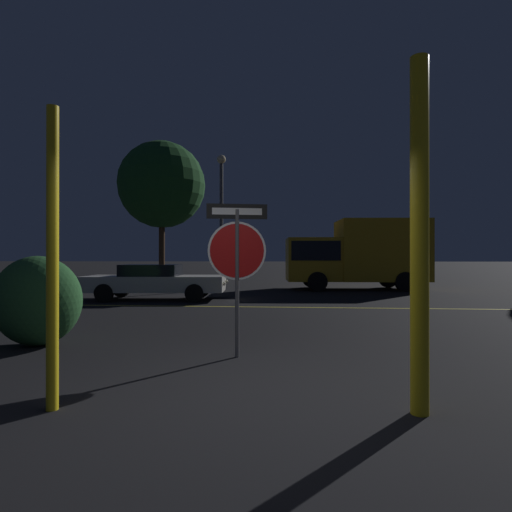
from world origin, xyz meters
TOP-DOWN VIEW (x-y plane):
  - ground_plane at (0.00, 0.00)m, footprint 260.00×260.00m
  - road_center_stripe at (0.00, 7.62)m, footprint 42.22×0.12m
  - stop_sign at (-0.21, 1.73)m, footprint 0.88×0.21m
  - yellow_pole_left at (-1.73, -0.42)m, footprint 0.11×0.11m
  - yellow_pole_right at (1.77, -0.24)m, footprint 0.17×0.17m
  - hedge_bush_1 at (-3.62, 2.23)m, footprint 1.45×1.15m
  - passing_car_2 at (-4.06, 9.37)m, footprint 4.94×2.12m
  - delivery_truck at (3.62, 14.37)m, footprint 6.32×2.87m
  - street_lamp at (-2.46, 13.68)m, footprint 0.40×0.40m
  - tree_0 at (-6.23, 16.83)m, footprint 4.63×4.63m

SIDE VIEW (x-z plane):
  - ground_plane at x=0.00m, z-range 0.00..0.00m
  - road_center_stripe at x=0.00m, z-range 0.00..0.01m
  - passing_car_2 at x=-4.06m, z-range 0.03..1.24m
  - hedge_bush_1 at x=-3.62m, z-range 0.00..1.49m
  - yellow_pole_left at x=-1.73m, z-range 0.00..2.93m
  - stop_sign at x=-0.21m, z-range 0.45..2.70m
  - delivery_truck at x=3.62m, z-range 0.07..3.21m
  - yellow_pole_right at x=1.77m, z-range 0.00..3.35m
  - street_lamp at x=-2.46m, z-range 0.73..6.81m
  - tree_0 at x=-6.23m, z-range 1.51..9.18m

